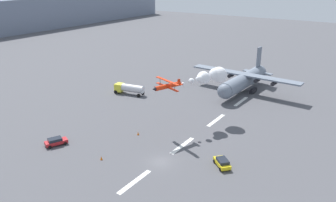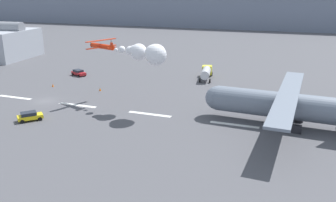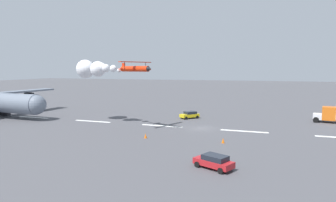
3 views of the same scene
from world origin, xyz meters
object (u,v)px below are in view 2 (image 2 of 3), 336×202
(airport_staff_sedan, at_px, (79,72))
(traffic_cone_far, at_px, (100,89))
(fuel_tanker_truck, at_px, (206,72))
(followme_car_yellow, at_px, (30,116))
(traffic_cone_near, at_px, (53,85))
(stunt_biplane_red, at_px, (145,53))
(cargo_transport_plane, at_px, (279,104))

(airport_staff_sedan, xyz_separation_m, traffic_cone_far, (12.55, -10.72, -0.44))
(fuel_tanker_truck, xyz_separation_m, airport_staff_sedan, (-31.61, -7.61, -0.93))
(followme_car_yellow, distance_m, airport_staff_sedan, 32.71)
(traffic_cone_far, bearing_deg, followme_car_yellow, -94.68)
(traffic_cone_near, bearing_deg, traffic_cone_far, 3.85)
(stunt_biplane_red, height_order, followme_car_yellow, stunt_biplane_red)
(followme_car_yellow, bearing_deg, stunt_biplane_red, 34.51)
(fuel_tanker_truck, distance_m, traffic_cone_near, 36.30)
(followme_car_yellow, distance_m, traffic_cone_near, 21.81)
(airport_staff_sedan, height_order, traffic_cone_far, airport_staff_sedan)
(stunt_biplane_red, bearing_deg, cargo_transport_plane, 3.02)
(fuel_tanker_truck, xyz_separation_m, traffic_cone_near, (-30.82, -19.12, -1.36))
(traffic_cone_near, bearing_deg, cargo_transport_plane, -7.86)
(stunt_biplane_red, xyz_separation_m, airport_staff_sedan, (-27.33, 19.54, -9.84))
(traffic_cone_far, bearing_deg, traffic_cone_near, -176.15)
(traffic_cone_far, bearing_deg, stunt_biplane_red, -30.83)
(stunt_biplane_red, distance_m, traffic_cone_near, 29.57)
(stunt_biplane_red, bearing_deg, traffic_cone_near, 163.16)
(traffic_cone_near, bearing_deg, airport_staff_sedan, 93.93)
(cargo_transport_plane, distance_m, airport_staff_sedan, 53.51)
(stunt_biplane_red, bearing_deg, airport_staff_sedan, 144.43)
(cargo_transport_plane, bearing_deg, fuel_tanker_truck, 125.61)
(traffic_cone_near, bearing_deg, stunt_biplane_red, -16.84)
(fuel_tanker_truck, height_order, traffic_cone_near, fuel_tanker_truck)
(cargo_transport_plane, xyz_separation_m, fuel_tanker_truck, (-18.58, 25.95, -1.75))
(cargo_transport_plane, relative_size, traffic_cone_far, 42.87)
(followme_car_yellow, relative_size, traffic_cone_far, 5.59)
(fuel_tanker_truck, distance_m, followme_car_yellow, 43.68)
(traffic_cone_far, bearing_deg, cargo_transport_plane, -11.44)
(fuel_tanker_truck, relative_size, traffic_cone_far, 11.93)
(traffic_cone_near, distance_m, traffic_cone_far, 11.78)
(traffic_cone_near, bearing_deg, followme_car_yellow, -62.37)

